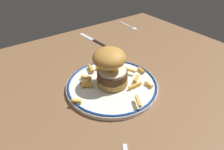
{
  "coord_description": "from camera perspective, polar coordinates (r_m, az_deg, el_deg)",
  "views": [
    {
      "loc": [
        -24.6,
        -44.1,
        39.19
      ],
      "look_at": [
        4.38,
        -4.14,
        4.6
      ],
      "focal_mm": 31.94,
      "sensor_mm": 36.0,
      "label": 1
    }
  ],
  "objects": [
    {
      "name": "ground_plane",
      "position": [
        0.65,
        -5.28,
        -4.36
      ],
      "size": [
        126.56,
        88.62,
        4.0
      ],
      "primitive_type": "cube",
      "color": "brown"
    },
    {
      "name": "knife",
      "position": [
        0.92,
        -5.2,
        9.94
      ],
      "size": [
        3.31,
        18.06,
        0.7
      ],
      "color": "black",
      "rests_on": "ground_plane"
    },
    {
      "name": "burger",
      "position": [
        0.59,
        -0.38,
        2.38
      ],
      "size": [
        14.21,
        14.2,
        11.68
      ],
      "color": "#B6813A",
      "rests_on": "dinner_plate"
    },
    {
      "name": "spoon",
      "position": [
        1.07,
        5.74,
        13.52
      ],
      "size": [
        2.61,
        13.3,
        0.9
      ],
      "color": "silver",
      "rests_on": "ground_plane"
    },
    {
      "name": "fries_pile",
      "position": [
        0.64,
        -0.85,
        -0.38
      ],
      "size": [
        26.71,
        26.36,
        2.93
      ],
      "color": "gold",
      "rests_on": "dinner_plate"
    },
    {
      "name": "dinner_plate",
      "position": [
        0.63,
        0.0,
        -2.83
      ],
      "size": [
        28.51,
        28.51,
        1.6
      ],
      "color": "white",
      "rests_on": "ground_plane"
    }
  ]
}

